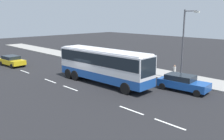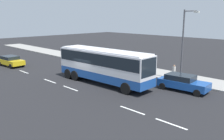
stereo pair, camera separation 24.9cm
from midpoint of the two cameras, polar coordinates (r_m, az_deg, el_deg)
name	(u,v)px [view 2 (the right image)]	position (r m, az deg, el deg)	size (l,w,h in m)	color
ground_plane	(87,82)	(26.63, -6.16, -2.70)	(120.00, 120.00, 0.00)	black
sidewalk_curb	(138,69)	(32.46, 5.77, 0.19)	(80.00, 4.00, 0.15)	gray
lane_centreline	(48,80)	(27.98, -14.99, -2.31)	(34.59, 0.16, 0.01)	white
coach_bus	(103,63)	(25.23, -2.30, 1.66)	(11.37, 3.09, 3.57)	#1E4C9E
car_yellow_taxi	(11,61)	(37.36, -22.61, 1.99)	(4.45, 2.33, 1.43)	gold
car_blue_saloon	(183,82)	(24.07, 15.78, -2.76)	(4.84, 2.34, 1.51)	#194799
pedestrian_near_curb	(174,71)	(27.94, 13.97, -0.15)	(0.32, 0.32, 1.52)	brown
pedestrian_at_crossing	(106,58)	(35.56, -1.65, 2.87)	(0.32, 0.32, 1.52)	#38334C
street_lamp	(184,41)	(26.40, 16.12, 6.39)	(1.63, 0.24, 7.41)	#47474C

